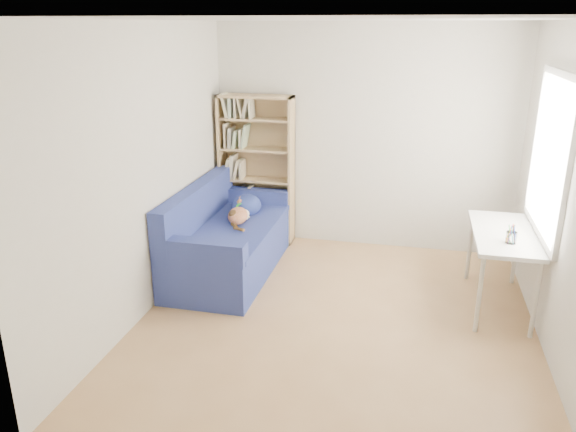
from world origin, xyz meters
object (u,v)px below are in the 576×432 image
Objects in this scene: bookshelf at (257,176)px; desk at (503,240)px; pen_cup at (511,236)px; sofa at (227,240)px.

desk is (2.71, -1.17, -0.15)m from bookshelf.
pen_cup reaches higher than desk.
bookshelf is 1.48× the size of desk.
sofa is at bearing 175.85° from desk.
sofa is 2.80m from desk.
sofa is 11.00× the size of pen_cup.
bookshelf is (0.07, 0.97, 0.47)m from sofa.
desk is at bearing -3.75° from sofa.
bookshelf reaches higher than pen_cup.
sofa reaches higher than pen_cup.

